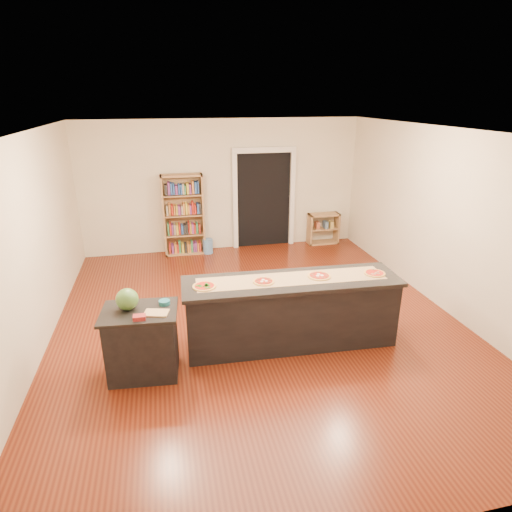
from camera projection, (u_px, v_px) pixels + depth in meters
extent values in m
cube|color=beige|center=(259.00, 234.00, 6.03)|extent=(6.00, 7.00, 2.80)
cube|color=#622310|center=(259.00, 322.00, 6.52)|extent=(6.00, 7.00, 0.01)
cube|color=white|center=(259.00, 132.00, 5.53)|extent=(6.00, 7.00, 0.01)
cube|color=black|center=(263.00, 200.00, 9.51)|extent=(1.20, 0.02, 2.10)
cube|color=silver|center=(235.00, 202.00, 9.34)|extent=(0.10, 0.08, 2.10)
cube|color=silver|center=(292.00, 199.00, 9.61)|extent=(0.10, 0.08, 2.10)
cube|color=silver|center=(264.00, 150.00, 9.09)|extent=(1.40, 0.08, 0.12)
cube|color=black|center=(291.00, 313.00, 5.82)|extent=(2.81, 0.70, 0.90)
cube|color=black|center=(292.00, 281.00, 5.65)|extent=(2.90, 0.78, 0.05)
cube|color=black|center=(143.00, 344.00, 5.17)|extent=(0.81, 0.57, 0.83)
cube|color=black|center=(139.00, 312.00, 5.02)|extent=(0.88, 0.64, 0.04)
cube|color=#A77E51|center=(184.00, 215.00, 9.05)|extent=(0.86, 0.31, 1.72)
cube|color=#A77E51|center=(323.00, 229.00, 9.87)|extent=(0.71, 0.30, 0.71)
cylinder|color=#5584BF|center=(208.00, 246.00, 9.31)|extent=(0.22, 0.22, 0.32)
cube|color=olive|center=(291.00, 279.00, 5.67)|extent=(2.53, 0.56, 0.00)
sphere|color=#144214|center=(127.00, 299.00, 5.00)|extent=(0.26, 0.26, 0.26)
cube|color=tan|center=(156.00, 313.00, 4.94)|extent=(0.31, 0.25, 0.02)
cube|color=maroon|center=(139.00, 317.00, 4.81)|extent=(0.14, 0.10, 0.05)
cylinder|color=#195966|center=(164.00, 302.00, 5.15)|extent=(0.14, 0.14, 0.05)
cylinder|color=#B59245|center=(204.00, 286.00, 5.42)|extent=(0.31, 0.31, 0.02)
cylinder|color=#A5190C|center=(204.00, 286.00, 5.42)|extent=(0.25, 0.25, 0.00)
cylinder|color=#B59245|center=(264.00, 281.00, 5.56)|extent=(0.30, 0.30, 0.02)
cylinder|color=#A5190C|center=(264.00, 281.00, 5.56)|extent=(0.24, 0.24, 0.00)
cylinder|color=#B59245|center=(319.00, 276.00, 5.74)|extent=(0.33, 0.33, 0.02)
cylinder|color=#A5190C|center=(319.00, 275.00, 5.73)|extent=(0.27, 0.27, 0.00)
cylinder|color=#B59245|center=(374.00, 273.00, 5.82)|extent=(0.29, 0.29, 0.02)
cylinder|color=#A5190C|center=(375.00, 273.00, 5.82)|extent=(0.24, 0.24, 0.00)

